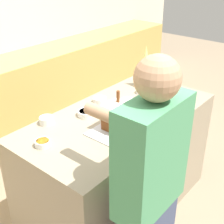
{
  "coord_description": "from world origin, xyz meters",
  "views": [
    {
      "loc": [
        -1.68,
        -1.32,
        2.08
      ],
      "look_at": [
        -0.09,
        0.0,
        1.0
      ],
      "focal_mm": 50.0,
      "sensor_mm": 36.0,
      "label": 1
    }
  ],
  "objects_px": {
    "candy_bowl_front_corner": "(100,100)",
    "candy_bowl_beside_tree": "(47,120)",
    "gingerbread_house": "(117,116)",
    "person": "(148,197)",
    "candy_bowl_behind_tray": "(141,91)",
    "candy_bowl_far_right": "(128,102)",
    "baking_tray": "(117,129)",
    "candy_bowl_near_tray_left": "(86,113)",
    "decorative_tree": "(145,67)",
    "candy_bowl_near_tray_right": "(43,143)"
  },
  "relations": [
    {
      "from": "candy_bowl_front_corner",
      "to": "candy_bowl_beside_tree",
      "type": "bearing_deg",
      "value": 173.11
    },
    {
      "from": "gingerbread_house",
      "to": "person",
      "type": "xyz_separation_m",
      "value": [
        -0.36,
        -0.51,
        -0.18
      ]
    },
    {
      "from": "candy_bowl_behind_tray",
      "to": "person",
      "type": "height_order",
      "value": "person"
    },
    {
      "from": "candy_bowl_far_right",
      "to": "candy_bowl_behind_tray",
      "type": "relative_size",
      "value": 1.42
    },
    {
      "from": "candy_bowl_front_corner",
      "to": "candy_bowl_behind_tray",
      "type": "relative_size",
      "value": 1.19
    },
    {
      "from": "baking_tray",
      "to": "gingerbread_house",
      "type": "height_order",
      "value": "gingerbread_house"
    },
    {
      "from": "candy_bowl_far_right",
      "to": "candy_bowl_near_tray_left",
      "type": "bearing_deg",
      "value": 159.38
    },
    {
      "from": "decorative_tree",
      "to": "candy_bowl_beside_tree",
      "type": "bearing_deg",
      "value": 171.88
    },
    {
      "from": "decorative_tree",
      "to": "candy_bowl_near_tray_right",
      "type": "distance_m",
      "value": 1.26
    },
    {
      "from": "baking_tray",
      "to": "decorative_tree",
      "type": "bearing_deg",
      "value": 21.03
    },
    {
      "from": "gingerbread_house",
      "to": "candy_bowl_near_tray_left",
      "type": "distance_m",
      "value": 0.32
    },
    {
      "from": "baking_tray",
      "to": "candy_bowl_near_tray_left",
      "type": "xyz_separation_m",
      "value": [
        0.01,
        0.31,
        0.02
      ]
    },
    {
      "from": "candy_bowl_behind_tray",
      "to": "candy_bowl_near_tray_right",
      "type": "bearing_deg",
      "value": 179.39
    },
    {
      "from": "gingerbread_house",
      "to": "candy_bowl_far_right",
      "type": "height_order",
      "value": "gingerbread_house"
    },
    {
      "from": "person",
      "to": "candy_bowl_far_right",
      "type": "bearing_deg",
      "value": 43.7
    },
    {
      "from": "candy_bowl_near_tray_right",
      "to": "candy_bowl_near_tray_left",
      "type": "height_order",
      "value": "candy_bowl_near_tray_left"
    },
    {
      "from": "decorative_tree",
      "to": "candy_bowl_beside_tree",
      "type": "xyz_separation_m",
      "value": [
        -1.04,
        0.15,
        -0.16
      ]
    },
    {
      "from": "decorative_tree",
      "to": "candy_bowl_behind_tray",
      "type": "xyz_separation_m",
      "value": [
        -0.15,
        -0.07,
        -0.17
      ]
    },
    {
      "from": "person",
      "to": "candy_bowl_behind_tray",
      "type": "bearing_deg",
      "value": 36.86
    },
    {
      "from": "gingerbread_house",
      "to": "candy_bowl_near_tray_left",
      "type": "xyz_separation_m",
      "value": [
        0.01,
        0.31,
        -0.08
      ]
    },
    {
      "from": "gingerbread_house",
      "to": "decorative_tree",
      "type": "relative_size",
      "value": 0.7
    },
    {
      "from": "candy_bowl_near_tray_right",
      "to": "candy_bowl_near_tray_left",
      "type": "distance_m",
      "value": 0.49
    },
    {
      "from": "baking_tray",
      "to": "gingerbread_house",
      "type": "bearing_deg",
      "value": 32.0
    },
    {
      "from": "gingerbread_house",
      "to": "candy_bowl_near_tray_right",
      "type": "height_order",
      "value": "gingerbread_house"
    },
    {
      "from": "decorative_tree",
      "to": "person",
      "type": "xyz_separation_m",
      "value": [
        -1.14,
        -0.81,
        -0.27
      ]
    },
    {
      "from": "candy_bowl_near_tray_right",
      "to": "person",
      "type": "relative_size",
      "value": 0.06
    },
    {
      "from": "candy_bowl_front_corner",
      "to": "person",
      "type": "relative_size",
      "value": 0.07
    },
    {
      "from": "candy_bowl_far_right",
      "to": "candy_bowl_behind_tray",
      "type": "height_order",
      "value": "candy_bowl_far_right"
    },
    {
      "from": "candy_bowl_far_right",
      "to": "candy_bowl_near_tray_right",
      "type": "bearing_deg",
      "value": 175.75
    },
    {
      "from": "candy_bowl_near_tray_left",
      "to": "person",
      "type": "distance_m",
      "value": 0.91
    },
    {
      "from": "baking_tray",
      "to": "decorative_tree",
      "type": "xyz_separation_m",
      "value": [
        0.78,
        0.3,
        0.19
      ]
    },
    {
      "from": "baking_tray",
      "to": "decorative_tree",
      "type": "distance_m",
      "value": 0.86
    },
    {
      "from": "decorative_tree",
      "to": "candy_bowl_front_corner",
      "type": "xyz_separation_m",
      "value": [
        -0.53,
        0.09,
        -0.17
      ]
    },
    {
      "from": "decorative_tree",
      "to": "candy_bowl_front_corner",
      "type": "height_order",
      "value": "decorative_tree"
    },
    {
      "from": "candy_bowl_near_tray_right",
      "to": "candy_bowl_far_right",
      "type": "bearing_deg",
      "value": -4.25
    },
    {
      "from": "baking_tray",
      "to": "candy_bowl_behind_tray",
      "type": "relative_size",
      "value": 4.52
    },
    {
      "from": "candy_bowl_beside_tree",
      "to": "person",
      "type": "relative_size",
      "value": 0.06
    },
    {
      "from": "candy_bowl_beside_tree",
      "to": "candy_bowl_behind_tray",
      "type": "height_order",
      "value": "candy_bowl_beside_tree"
    },
    {
      "from": "gingerbread_house",
      "to": "baking_tray",
      "type": "bearing_deg",
      "value": -148.0
    },
    {
      "from": "candy_bowl_front_corner",
      "to": "candy_bowl_beside_tree",
      "type": "relative_size",
      "value": 1.03
    },
    {
      "from": "candy_bowl_near_tray_right",
      "to": "decorative_tree",
      "type": "bearing_deg",
      "value": 2.71
    },
    {
      "from": "candy_bowl_near_tray_left",
      "to": "candy_bowl_near_tray_right",
      "type": "bearing_deg",
      "value": -171.67
    },
    {
      "from": "candy_bowl_far_right",
      "to": "candy_bowl_beside_tree",
      "type": "relative_size",
      "value": 1.23
    },
    {
      "from": "candy_bowl_far_right",
      "to": "candy_bowl_near_tray_left",
      "type": "xyz_separation_m",
      "value": [
        -0.35,
        0.13,
        -0.0
      ]
    },
    {
      "from": "candy_bowl_front_corner",
      "to": "candy_bowl_near_tray_left",
      "type": "height_order",
      "value": "candy_bowl_front_corner"
    },
    {
      "from": "candy_bowl_far_right",
      "to": "candy_bowl_beside_tree",
      "type": "distance_m",
      "value": 0.68
    },
    {
      "from": "gingerbread_house",
      "to": "decorative_tree",
      "type": "height_order",
      "value": "decorative_tree"
    },
    {
      "from": "decorative_tree",
      "to": "candy_bowl_near_tray_right",
      "type": "relative_size",
      "value": 3.6
    },
    {
      "from": "candy_bowl_near_tray_right",
      "to": "candy_bowl_beside_tree",
      "type": "height_order",
      "value": "candy_bowl_beside_tree"
    },
    {
      "from": "candy_bowl_front_corner",
      "to": "candy_bowl_beside_tree",
      "type": "height_order",
      "value": "candy_bowl_beside_tree"
    }
  ]
}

